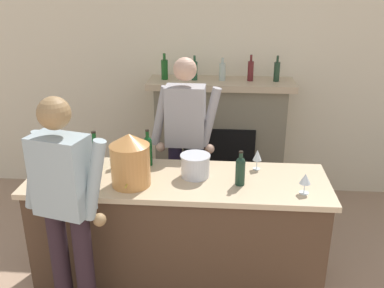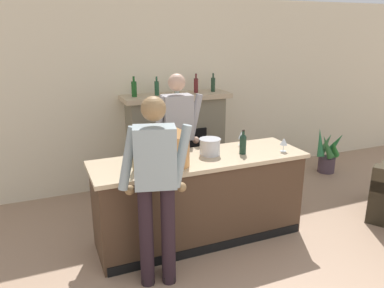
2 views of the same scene
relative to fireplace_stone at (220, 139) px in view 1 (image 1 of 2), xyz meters
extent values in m
cube|color=beige|center=(-0.12, 0.26, 0.66)|extent=(12.00, 0.07, 2.75)
cube|color=#473121|center=(-0.31, -1.58, -0.25)|extent=(2.30, 0.66, 0.93)
cube|color=tan|center=(-0.31, -1.58, 0.24)|extent=(2.37, 0.73, 0.04)
cube|color=gray|center=(0.00, 0.01, -0.05)|extent=(1.43, 0.44, 1.34)
cube|color=black|center=(0.00, -0.23, -0.23)|extent=(0.78, 0.02, 0.86)
cube|color=tan|center=(0.00, -0.01, 0.66)|extent=(1.59, 0.52, 0.07)
cylinder|color=#174D1B|center=(-0.62, -0.01, 0.80)|extent=(0.07, 0.07, 0.21)
cylinder|color=#174D1B|center=(-0.62, -0.01, 0.94)|extent=(0.03, 0.03, 0.07)
cylinder|color=#1F4A2E|center=(-0.29, -0.01, 0.79)|extent=(0.06, 0.06, 0.20)
cylinder|color=#1F4A2E|center=(-0.29, -0.01, 0.92)|extent=(0.03, 0.03, 0.07)
cylinder|color=#ACBCAF|center=(0.01, -0.01, 0.78)|extent=(0.07, 0.07, 0.18)
cylinder|color=#ACBCAF|center=(0.01, -0.01, 0.91)|extent=(0.03, 0.03, 0.06)
cylinder|color=#5A1C1E|center=(0.31, -0.01, 0.80)|extent=(0.06, 0.06, 0.21)
cylinder|color=#5A1C1E|center=(0.31, -0.01, 0.94)|extent=(0.03, 0.03, 0.07)
cylinder|color=#1E3824|center=(0.59, -0.01, 0.80)|extent=(0.06, 0.06, 0.21)
cylinder|color=#1E3824|center=(0.59, -0.01, 0.93)|extent=(0.03, 0.03, 0.07)
cylinder|color=black|center=(-0.90, -2.20, -0.22)|extent=(0.13, 0.13, 0.99)
cylinder|color=black|center=(-1.09, -2.15, -0.22)|extent=(0.13, 0.13, 0.99)
cube|color=#8F9EA1|center=(-0.99, -2.17, 0.54)|extent=(0.40, 0.30, 0.54)
cylinder|color=#8F9EA1|center=(-0.77, -2.21, 0.53)|extent=(0.20, 0.08, 0.57)
sphere|color=olive|center=(-0.76, -2.19, 0.23)|extent=(0.09, 0.09, 0.09)
cylinder|color=#8F9EA1|center=(-1.21, -2.10, 0.53)|extent=(0.20, 0.08, 0.57)
sphere|color=olive|center=(-1.21, -2.08, 0.23)|extent=(0.09, 0.09, 0.09)
sphere|color=olive|center=(-0.99, -2.17, 0.96)|extent=(0.21, 0.21, 0.21)
cylinder|color=#221B32|center=(-0.41, -0.88, -0.22)|extent=(0.13, 0.13, 0.99)
cube|color=black|center=(-0.41, -0.95, -0.68)|extent=(0.11, 0.24, 0.07)
cylinder|color=#221B32|center=(-0.21, -0.89, -0.22)|extent=(0.13, 0.13, 0.99)
cube|color=black|center=(-0.21, -0.96, -0.68)|extent=(0.11, 0.24, 0.07)
cube|color=#9B979B|center=(-0.31, -0.88, 0.56)|extent=(0.36, 0.23, 0.56)
cylinder|color=#9B979B|center=(-0.54, -0.90, 0.55)|extent=(0.20, 0.08, 0.57)
sphere|color=#D1A489|center=(-0.54, -0.92, 0.25)|extent=(0.09, 0.09, 0.09)
cylinder|color=#9B979B|center=(-0.08, -0.91, 0.55)|extent=(0.20, 0.08, 0.57)
sphere|color=#D1A489|center=(-0.08, -0.93, 0.25)|extent=(0.09, 0.09, 0.09)
sphere|color=#D1A489|center=(-0.31, -0.88, 0.98)|extent=(0.21, 0.21, 0.21)
cylinder|color=#BF7F42|center=(-0.65, -1.72, 0.42)|extent=(0.30, 0.30, 0.32)
cone|color=#BF7F42|center=(-0.65, -1.72, 0.63)|extent=(0.30, 0.30, 0.09)
cylinder|color=#B29333|center=(-0.65, -1.88, 0.33)|extent=(0.02, 0.04, 0.02)
cylinder|color=silver|center=(-0.17, -1.53, 0.35)|extent=(0.23, 0.23, 0.17)
cylinder|color=silver|center=(-0.17, -1.53, 0.44)|extent=(0.24, 0.24, 0.01)
cylinder|color=brown|center=(-1.05, -1.70, 0.38)|extent=(0.07, 0.07, 0.24)
sphere|color=brown|center=(-1.05, -1.70, 0.50)|extent=(0.07, 0.07, 0.07)
cylinder|color=brown|center=(-1.05, -1.70, 0.55)|extent=(0.03, 0.03, 0.09)
cylinder|color=black|center=(-1.05, -1.70, 0.60)|extent=(0.03, 0.03, 0.01)
cylinder|color=#0C3C17|center=(-0.58, -1.34, 0.37)|extent=(0.07, 0.07, 0.22)
sphere|color=#0C3C17|center=(-0.58, -1.34, 0.48)|extent=(0.07, 0.07, 0.07)
cylinder|color=#0C3C17|center=(-0.58, -1.34, 0.52)|extent=(0.03, 0.03, 0.08)
cylinder|color=black|center=(-0.58, -1.34, 0.57)|extent=(0.03, 0.03, 0.01)
cylinder|color=#0F491F|center=(-1.01, -1.42, 0.37)|extent=(0.08, 0.08, 0.22)
sphere|color=#0F491F|center=(-1.01, -1.42, 0.48)|extent=(0.08, 0.08, 0.08)
cylinder|color=#0F491F|center=(-1.01, -1.42, 0.52)|extent=(0.03, 0.03, 0.08)
cylinder|color=black|center=(-1.01, -1.42, 0.57)|extent=(0.04, 0.04, 0.01)
cylinder|color=#183022|center=(0.18, -1.65, 0.36)|extent=(0.07, 0.07, 0.19)
sphere|color=#183022|center=(0.18, -1.65, 0.45)|extent=(0.07, 0.07, 0.07)
cylinder|color=#183022|center=(0.18, -1.65, 0.49)|extent=(0.03, 0.03, 0.07)
cylinder|color=black|center=(0.18, -1.65, 0.53)|extent=(0.03, 0.03, 0.01)
cylinder|color=silver|center=(-0.85, -1.44, 0.26)|extent=(0.07, 0.07, 0.01)
cylinder|color=silver|center=(-0.85, -1.44, 0.30)|extent=(0.01, 0.01, 0.07)
cone|color=silver|center=(-0.85, -1.44, 0.38)|extent=(0.07, 0.07, 0.09)
cylinder|color=silver|center=(0.33, -1.36, 0.26)|extent=(0.06, 0.06, 0.01)
cylinder|color=silver|center=(0.33, -1.36, 0.30)|extent=(0.01, 0.01, 0.08)
cone|color=silver|center=(0.33, -1.36, 0.39)|extent=(0.07, 0.07, 0.09)
cylinder|color=silver|center=(0.65, -1.76, 0.26)|extent=(0.07, 0.07, 0.01)
cylinder|color=silver|center=(0.65, -1.76, 0.30)|extent=(0.01, 0.01, 0.07)
cone|color=silver|center=(0.65, -1.76, 0.38)|extent=(0.08, 0.08, 0.08)
camera|label=1|loc=(0.05, -4.60, 1.74)|focal=40.00mm
camera|label=2|loc=(-1.86, -5.08, 1.58)|focal=35.00mm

